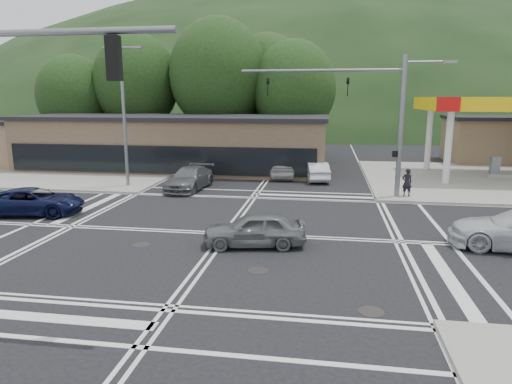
# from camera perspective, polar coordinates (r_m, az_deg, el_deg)

# --- Properties ---
(ground) EXTENTS (120.00, 120.00, 0.00)m
(ground) POSITION_cam_1_polar(r_m,az_deg,el_deg) (19.67, -3.75, -5.21)
(ground) COLOR black
(ground) RESTS_ON ground
(sidewalk_ne) EXTENTS (16.00, 16.00, 0.15)m
(sidewalk_ne) POSITION_cam_1_polar(r_m,az_deg,el_deg) (35.51, 26.53, 1.35)
(sidewalk_ne) COLOR gray
(sidewalk_ne) RESTS_ON ground
(sidewalk_nw) EXTENTS (16.00, 16.00, 0.15)m
(sidewalk_nw) POSITION_cam_1_polar(r_m,az_deg,el_deg) (38.88, -20.79, 2.63)
(sidewalk_nw) COLOR gray
(sidewalk_nw) RESTS_ON ground
(convenience_store) EXTENTS (10.00, 6.00, 3.80)m
(convenience_store) POSITION_cam_1_polar(r_m,az_deg,el_deg) (46.30, 29.00, 5.55)
(convenience_store) COLOR #846B4F
(convenience_store) RESTS_ON ground
(commercial_row) EXTENTS (24.00, 8.00, 4.00)m
(commercial_row) POSITION_cam_1_polar(r_m,az_deg,el_deg) (37.57, -10.11, 5.88)
(commercial_row) COLOR brown
(commercial_row) RESTS_ON ground
(hill_north) EXTENTS (252.00, 126.00, 140.00)m
(hill_north) POSITION_cam_1_polar(r_m,az_deg,el_deg) (108.58, 6.76, 8.66)
(hill_north) COLOR black
(hill_north) RESTS_ON ground
(tree_n_a) EXTENTS (8.00, 8.00, 11.75)m
(tree_n_a) POSITION_cam_1_polar(r_m,az_deg,el_deg) (46.10, -14.71, 13.14)
(tree_n_a) COLOR #382619
(tree_n_a) RESTS_ON ground
(tree_n_b) EXTENTS (9.00, 9.00, 12.98)m
(tree_n_b) POSITION_cam_1_polar(r_m,az_deg,el_deg) (43.60, -4.75, 14.44)
(tree_n_b) COLOR #382619
(tree_n_b) RESTS_ON ground
(tree_n_c) EXTENTS (7.60, 7.60, 10.87)m
(tree_n_c) POSITION_cam_1_polar(r_m,az_deg,el_deg) (42.47, 4.73, 12.75)
(tree_n_c) COLOR #382619
(tree_n_c) RESTS_ON ground
(tree_n_d) EXTENTS (6.80, 6.80, 9.76)m
(tree_n_d) POSITION_cam_1_polar(r_m,az_deg,el_deg) (47.89, -21.84, 11.07)
(tree_n_d) COLOR #382619
(tree_n_d) RESTS_ON ground
(tree_n_e) EXTENTS (8.40, 8.40, 11.98)m
(tree_n_e) POSITION_cam_1_polar(r_m,az_deg,el_deg) (46.78, 1.35, 13.49)
(tree_n_e) COLOR #382619
(tree_n_e) RESTS_ON ground
(streetlight_nw) EXTENTS (2.50, 0.25, 9.00)m
(streetlight_nw) POSITION_cam_1_polar(r_m,az_deg,el_deg) (30.12, -16.11, 10.01)
(streetlight_nw) COLOR slate
(streetlight_nw) RESTS_ON ground
(signal_mast_ne) EXTENTS (11.65, 0.30, 8.00)m
(signal_mast_ne) POSITION_cam_1_polar(r_m,az_deg,el_deg) (26.70, 15.09, 9.95)
(signal_mast_ne) COLOR slate
(signal_mast_ne) RESTS_ON ground
(car_blue_west) EXTENTS (5.04, 2.89, 1.32)m
(car_blue_west) POSITION_cam_1_polar(r_m,az_deg,el_deg) (25.17, -25.98, -1.07)
(car_blue_west) COLOR black
(car_blue_west) RESTS_ON ground
(car_grey_center) EXTENTS (4.20, 2.26, 1.36)m
(car_grey_center) POSITION_cam_1_polar(r_m,az_deg,el_deg) (17.87, -0.21, -4.67)
(car_grey_center) COLOR slate
(car_grey_center) RESTS_ON ground
(car_queue_a) EXTENTS (2.01, 4.19, 1.32)m
(car_queue_a) POSITION_cam_1_polar(r_m,az_deg,el_deg) (32.25, 7.58, 2.62)
(car_queue_a) COLOR silver
(car_queue_a) RESTS_ON ground
(car_queue_b) EXTENTS (2.17, 4.60, 1.52)m
(car_queue_b) POSITION_cam_1_polar(r_m,az_deg,el_deg) (33.34, 3.35, 3.17)
(car_queue_b) COLOR #B9B9B5
(car_queue_b) RESTS_ON ground
(car_northbound) EXTENTS (2.36, 5.00, 1.41)m
(car_northbound) POSITION_cam_1_polar(r_m,az_deg,el_deg) (29.08, -8.31, 1.68)
(car_northbound) COLOR #57595C
(car_northbound) RESTS_ON ground
(pedestrian) EXTENTS (0.65, 0.50, 1.61)m
(pedestrian) POSITION_cam_1_polar(r_m,az_deg,el_deg) (27.48, 18.35, 1.14)
(pedestrian) COLOR black
(pedestrian) RESTS_ON sidewalk_ne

